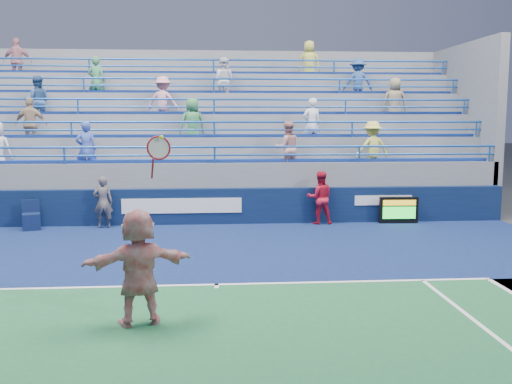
{
  "coord_description": "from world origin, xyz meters",
  "views": [
    {
      "loc": [
        -0.03,
        -10.75,
        3.24
      ],
      "look_at": [
        0.96,
        2.5,
        1.5
      ],
      "focal_mm": 40.0,
      "sensor_mm": 36.0,
      "label": 1
    }
  ],
  "objects": [
    {
      "name": "tennis_player",
      "position": [
        -1.21,
        -1.99,
        0.93
      ],
      "size": [
        1.8,
        0.96,
        2.97
      ],
      "color": "silver",
      "rests_on": "ground"
    },
    {
      "name": "bleacher_stand",
      "position": [
        -0.0,
        10.27,
        1.55
      ],
      "size": [
        18.0,
        5.6,
        6.13
      ],
      "color": "slate",
      "rests_on": "ground"
    },
    {
      "name": "line_judge",
      "position": [
        -3.29,
        6.07,
        0.77
      ],
      "size": [
        0.62,
        0.46,
        1.54
      ],
      "primitive_type": "imported",
      "rotation": [
        0.0,
        0.0,
        3.31
      ],
      "color": "#151C3C",
      "rests_on": "ground"
    },
    {
      "name": "judge_chair",
      "position": [
        -5.32,
        5.94,
        0.28
      ],
      "size": [
        0.61,
        0.62,
        0.87
      ],
      "color": "#0C183D",
      "rests_on": "ground"
    },
    {
      "name": "ball_girl",
      "position": [
        3.19,
        6.25,
        0.81
      ],
      "size": [
        0.8,
        0.63,
        1.63
      ],
      "primitive_type": "imported",
      "rotation": [
        0.0,
        0.0,
        3.12
      ],
      "color": "red",
      "rests_on": "ground"
    },
    {
      "name": "ground",
      "position": [
        0.0,
        0.0,
        0.0
      ],
      "size": [
        120.0,
        120.0,
        0.0
      ],
      "primitive_type": "plane",
      "color": "#333538"
    },
    {
      "name": "sponsor_wall",
      "position": [
        0.0,
        6.5,
        0.55
      ],
      "size": [
        18.0,
        0.32,
        1.1
      ],
      "color": "#0A1939",
      "rests_on": "ground"
    },
    {
      "name": "serve_speed_board",
      "position": [
        5.62,
        6.13,
        0.41
      ],
      "size": [
        1.19,
        0.17,
        0.82
      ],
      "color": "black",
      "rests_on": "ground"
    }
  ]
}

